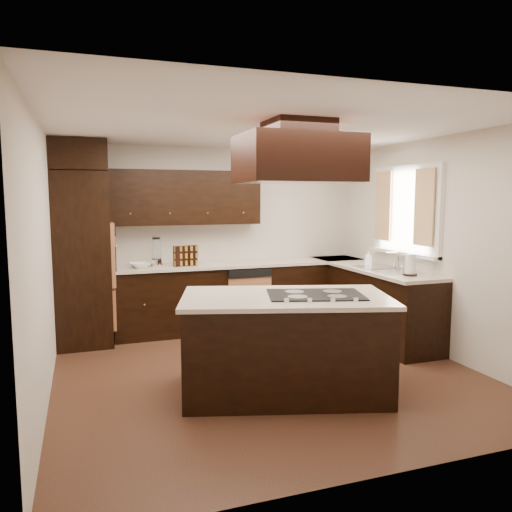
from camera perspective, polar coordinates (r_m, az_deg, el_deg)
name	(u,v)px	position (r m, az deg, el deg)	size (l,w,h in m)	color
floor	(266,373)	(5.36, 1.13, -13.17)	(4.20, 4.20, 0.02)	brown
ceiling	(266,127)	(5.09, 1.20, 14.57)	(4.20, 4.20, 0.02)	white
wall_back	(214,237)	(7.08, -4.80, 2.12)	(4.20, 0.02, 2.50)	beige
wall_front	(384,289)	(3.20, 14.46, -3.66)	(4.20, 0.02, 2.50)	beige
wall_left	(41,262)	(4.77, -23.32, -0.63)	(0.02, 4.20, 2.50)	beige
wall_right	(437,246)	(6.13, 19.98, 1.03)	(0.02, 4.20, 2.50)	beige
oven_column	(82,259)	(6.48, -19.24, -0.35)	(0.65, 0.75, 2.12)	black
wall_oven_face	(112,253)	(6.48, -16.17, 0.30)	(0.05, 0.62, 0.78)	#B87449
base_cabinets_back	(223,298)	(6.91, -3.80, -4.77)	(2.93, 0.60, 0.88)	black
base_cabinets_right	(370,302)	(6.80, 12.86, -5.12)	(0.60, 2.40, 0.88)	black
countertop_back	(223,265)	(6.82, -3.80, -1.01)	(2.93, 0.63, 0.04)	beige
countertop_right	(370,267)	(6.71, 12.85, -1.28)	(0.63, 2.40, 0.04)	beige
upper_cabinets	(186,198)	(6.79, -8.00, 6.62)	(2.00, 0.34, 0.72)	black
dishwasher_front	(250,304)	(6.72, -0.71, -5.46)	(0.60, 0.05, 0.72)	#B87449
window_frame	(406,211)	(6.52, 16.79, 4.99)	(0.06, 1.32, 1.12)	white
window_pane	(408,211)	(6.54, 16.99, 4.99)	(0.00, 1.20, 1.00)	white
curtain_left	(424,207)	(6.15, 18.66, 5.30)	(0.02, 0.34, 0.90)	#FDE9BA
curtain_right	(383,206)	(6.83, 14.32, 5.55)	(0.02, 0.34, 0.90)	#FDE9BA
sink_rim	(386,269)	(6.43, 14.62, -1.47)	(0.52, 0.84, 0.01)	silver
island	(285,346)	(4.71, 3.35, -10.27)	(1.82, 0.99, 0.88)	black
island_top	(285,298)	(4.59, 3.39, -4.78)	(1.89, 1.06, 0.04)	beige
cooktop	(315,295)	(4.63, 6.80, -4.40)	(0.86, 0.57, 0.01)	black
range_hood	(298,159)	(4.58, 4.83, 11.02)	(1.05, 0.72, 0.42)	black
hood_duct	(298,128)	(4.61, 4.86, 14.42)	(0.55, 0.50, 0.13)	black
blender_base	(157,263)	(6.59, -11.27, -0.77)	(0.15, 0.15, 0.10)	silver
blender_pitcher	(157,249)	(6.57, -11.30, 0.78)	(0.13, 0.13, 0.26)	silver
spice_rack	(185,256)	(6.60, -8.07, 0.02)	(0.32, 0.08, 0.27)	black
mixing_bowl	(140,265)	(6.54, -13.10, -1.03)	(0.27, 0.27, 0.07)	white
soap_bottle	(368,258)	(6.77, 12.66, -0.20)	(0.09, 0.09, 0.20)	white
paper_towel	(410,265)	(5.98, 17.22, -0.98)	(0.12, 0.12, 0.25)	white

